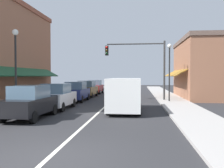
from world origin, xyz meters
The scene contains 14 objects.
ground_plane centered at (0.00, 18.00, 0.00)m, with size 80.00×80.00×0.00m, color #28282B.
sidewalk_left centered at (-5.50, 18.00, 0.06)m, with size 2.60×56.00×0.12m, color gray.
sidewalk_right centered at (5.50, 18.00, 0.06)m, with size 2.60×56.00×0.12m, color #A39E99.
lane_center_stripe centered at (0.00, 18.00, 0.00)m, with size 0.14×52.00×0.01m, color silver.
storefront_right_block centered at (9.03, 20.00, 3.04)m, with size 5.79×10.20×6.07m.
parked_car_nearest_left centered at (-3.26, 6.05, 0.88)m, with size 1.85×4.13×1.77m.
parked_car_second_left centered at (-3.10, 9.89, 0.88)m, with size 1.79×4.10×1.77m.
parked_car_third_left centered at (-3.11, 15.30, 0.88)m, with size 1.79×4.10×1.77m.
parked_car_far_left centered at (-3.11, 20.01, 0.88)m, with size 1.87×4.14×1.77m.
parked_car_distant_left centered at (-3.18, 25.25, 0.88)m, with size 1.79×4.10×1.77m.
van_in_lane centered at (1.61, 9.21, 1.15)m, with size 2.01×5.18×2.12m.
traffic_signal_mast_arm centered at (2.85, 16.45, 3.78)m, with size 5.50×0.50×5.48m.
street_lamp_left_near centered at (-4.81, 7.53, 3.37)m, with size 0.36×0.36×5.04m.
street_lamp_right_mid centered at (5.10, 15.17, 3.37)m, with size 0.36×0.36×5.03m.
Camera 1 is at (2.47, -6.62, 2.25)m, focal length 40.00 mm.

